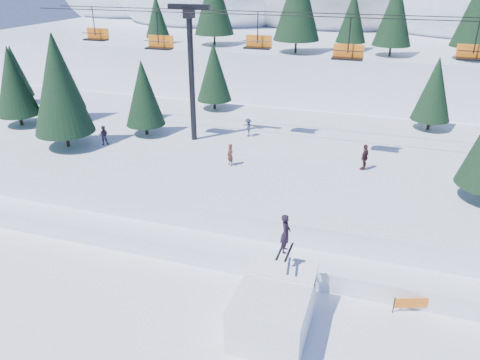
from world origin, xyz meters
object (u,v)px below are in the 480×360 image
(jump_kicker, at_px, (273,308))
(chairlift, at_px, (329,61))
(banner_far, at_px, (436,287))
(banner_near, at_px, (423,303))

(jump_kicker, relative_size, chairlift, 0.11)
(jump_kicker, distance_m, chairlift, 18.40)
(chairlift, height_order, banner_far, chairlift)
(jump_kicker, xyz_separation_m, banner_far, (7.20, 4.94, -0.68))
(banner_far, bearing_deg, chairlift, 123.87)
(banner_near, distance_m, banner_far, 1.67)
(banner_near, height_order, banner_far, same)
(chairlift, distance_m, banner_far, 16.47)
(jump_kicker, distance_m, banner_near, 7.41)
(chairlift, relative_size, banner_near, 17.05)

